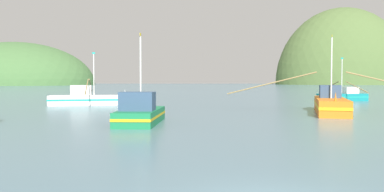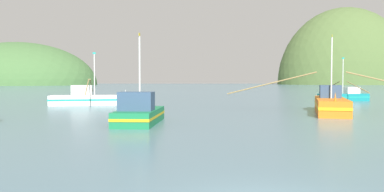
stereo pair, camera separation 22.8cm
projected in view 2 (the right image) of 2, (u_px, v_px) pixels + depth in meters
name	position (u px, v px, depth m)	size (l,w,h in m)	color
hill_far_center	(19.00, 85.00, 223.17)	(85.40, 68.32, 47.17)	#47703D
hill_far_right	(345.00, 84.00, 252.08)	(82.94, 66.35, 95.49)	#516B38
fishing_boat_orange	(331.00, 104.00, 36.21)	(18.09, 11.65, 6.93)	orange
fishing_boat_green	(139.00, 113.00, 27.29)	(2.94, 7.07, 6.14)	#197A47
fishing_boat_white	(89.00, 99.00, 47.23)	(9.39, 13.31, 6.18)	white
fishing_boat_teal	(344.00, 96.00, 55.95)	(7.13, 11.63, 6.04)	#147F84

